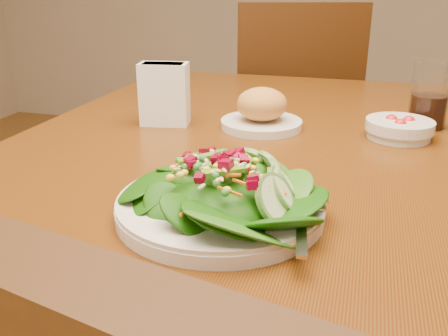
{
  "coord_description": "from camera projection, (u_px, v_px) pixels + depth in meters",
  "views": [
    {
      "loc": [
        0.21,
        -0.85,
        1.05
      ],
      "look_at": [
        0.04,
        -0.26,
        0.81
      ],
      "focal_mm": 40.0,
      "sensor_mm": 36.0,
      "label": 1
    }
  ],
  "objects": [
    {
      "name": "napkin_holder",
      "position": [
        164.0,
        93.0,
        1.04
      ],
      "size": [
        0.11,
        0.07,
        0.13
      ],
      "rotation": [
        0.0,
        0.0,
        0.18
      ],
      "color": "white",
      "rests_on": "dining_table"
    },
    {
      "name": "dining_table",
      "position": [
        241.0,
        196.0,
        0.96
      ],
      "size": [
        0.9,
        1.4,
        0.75
      ],
      "color": "#51320E",
      "rests_on": "ground_plane"
    },
    {
      "name": "bread_plate",
      "position": [
        262.0,
        112.0,
        1.03
      ],
      "size": [
        0.17,
        0.17,
        0.09
      ],
      "color": "silver",
      "rests_on": "dining_table"
    },
    {
      "name": "salad_plate",
      "position": [
        227.0,
        195.0,
        0.65
      ],
      "size": [
        0.28,
        0.27,
        0.08
      ],
      "rotation": [
        0.0,
        0.0,
        0.05
      ],
      "color": "silver",
      "rests_on": "dining_table"
    },
    {
      "name": "chair_far",
      "position": [
        292.0,
        128.0,
        1.87
      ],
      "size": [
        0.56,
        0.56,
        0.97
      ],
      "rotation": [
        0.0,
        0.0,
        3.44
      ],
      "color": "black",
      "rests_on": "ground_plane"
    },
    {
      "name": "drinking_glass",
      "position": [
        429.0,
        100.0,
        1.02
      ],
      "size": [
        0.08,
        0.08,
        0.14
      ],
      "color": "silver",
      "rests_on": "dining_table"
    },
    {
      "name": "tomato_bowl",
      "position": [
        399.0,
        128.0,
        0.97
      ],
      "size": [
        0.13,
        0.13,
        0.04
      ],
      "color": "silver",
      "rests_on": "dining_table"
    }
  ]
}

